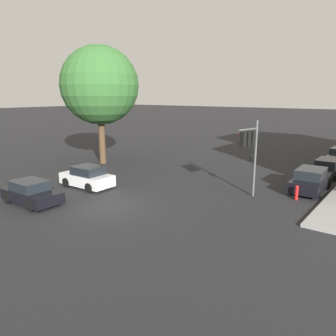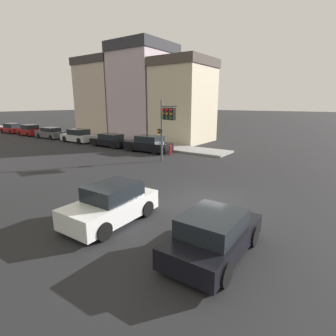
# 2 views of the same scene
# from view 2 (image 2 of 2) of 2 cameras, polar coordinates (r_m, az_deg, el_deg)

# --- Properties ---
(ground_plane) EXTENTS (300.00, 300.00, 0.00)m
(ground_plane) POSITION_cam_2_polar(r_m,az_deg,el_deg) (13.05, 8.57, -6.90)
(ground_plane) COLOR black
(sidewalk_strip) EXTENTS (3.07, 60.00, 0.17)m
(sidewalk_strip) POSITION_cam_2_polar(r_m,az_deg,el_deg) (45.23, -25.08, 6.96)
(sidewalk_strip) COLOR gray
(sidewalk_strip) RESTS_ON ground_plane
(rowhouse_backdrop) EXTENTS (7.51, 20.03, 12.03)m
(rowhouse_backdrop) POSITION_cam_2_polar(r_m,az_deg,el_deg) (36.70, -6.34, 15.36)
(rowhouse_backdrop) COLOR beige
(rowhouse_backdrop) RESTS_ON ground_plane
(traffic_signal) EXTENTS (0.66, 1.97, 4.86)m
(traffic_signal) POSITION_cam_2_polar(r_m,az_deg,el_deg) (20.48, -0.34, 10.72)
(traffic_signal) COLOR #515456
(traffic_signal) RESTS_ON ground_plane
(crossing_car_0) EXTENTS (3.91, 2.00, 1.52)m
(crossing_car_0) POSITION_cam_2_polar(r_m,az_deg,el_deg) (10.70, -12.21, -7.76)
(crossing_car_0) COLOR silver
(crossing_car_0) RESTS_ON ground_plane
(crossing_car_1) EXTENTS (3.93, 1.98, 1.40)m
(crossing_car_1) POSITION_cam_2_polar(r_m,az_deg,el_deg) (8.46, 9.92, -14.15)
(crossing_car_1) COLOR black
(crossing_car_1) RESTS_ON ground_plane
(parked_car_0) EXTENTS (2.10, 4.79, 1.55)m
(parked_car_0) POSITION_cam_2_polar(r_m,az_deg,el_deg) (25.50, -4.30, 5.21)
(parked_car_0) COLOR black
(parked_car_0) RESTS_ON ground_plane
(parked_car_1) EXTENTS (1.86, 4.66, 1.38)m
(parked_car_1) POSITION_cam_2_polar(r_m,az_deg,el_deg) (29.13, -12.50, 5.87)
(parked_car_1) COLOR black
(parked_car_1) RESTS_ON ground_plane
(parked_car_2) EXTENTS (2.00, 4.50, 1.57)m
(parked_car_2) POSITION_cam_2_polar(r_m,az_deg,el_deg) (33.40, -18.98, 6.59)
(parked_car_2) COLOR #B7B7BC
(parked_car_2) RESTS_ON ground_plane
(parked_car_3) EXTENTS (1.91, 4.72, 1.43)m
(parked_car_3) POSITION_cam_2_polar(r_m,az_deg,el_deg) (38.60, -24.22, 6.95)
(parked_car_3) COLOR #4C5156
(parked_car_3) RESTS_ON ground_plane
(parked_car_4) EXTENTS (2.09, 4.05, 1.55)m
(parked_car_4) POSITION_cam_2_polar(r_m,az_deg,el_deg) (43.14, -27.89, 7.23)
(parked_car_4) COLOR maroon
(parked_car_4) RESTS_ON ground_plane
(parked_car_5) EXTENTS (1.90, 4.48, 1.51)m
(parked_car_5) POSITION_cam_2_polar(r_m,az_deg,el_deg) (48.03, -30.89, 7.39)
(parked_car_5) COLOR maroon
(parked_car_5) RESTS_ON ground_plane
(fire_hydrant) EXTENTS (0.22, 0.22, 0.92)m
(fire_hydrant) POSITION_cam_2_polar(r_m,az_deg,el_deg) (23.83, 0.44, 4.03)
(fire_hydrant) COLOR red
(fire_hydrant) RESTS_ON ground_plane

